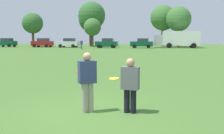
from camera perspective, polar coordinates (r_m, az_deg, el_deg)
The scene contains 18 objects.
ground_plane at distance 7.20m, azimuth -4.47°, elevation -10.04°, with size 141.24×141.24×0.00m, color #47702D.
player_thrower at distance 7.01m, azimuth -5.56°, elevation -2.66°, with size 0.54×0.46×1.66m.
player_defender at distance 6.95m, azimuth 4.10°, elevation -3.56°, with size 0.52×0.37×1.51m.
frisbee at distance 7.01m, azimuth 0.42°, elevation -2.63°, with size 0.27×0.27×0.07m.
traffic_cone at distance 15.08m, azimuth -7.45°, elevation -0.35°, with size 0.32×0.32×0.48m.
parked_car_near_left at distance 57.65m, azimuth -22.59°, elevation 5.08°, with size 4.31×2.43×1.82m.
parked_car_mid_left at distance 53.80m, azimuth -15.28°, elevation 5.28°, with size 4.31×2.43×1.82m.
parked_car_center at distance 51.27m, azimuth -9.70°, elevation 5.36°, with size 4.31×2.43×1.82m.
parked_car_mid_right at distance 48.76m, azimuth -1.15°, elevation 5.39°, with size 4.31×2.43×1.82m.
parked_car_near_right at distance 48.40m, azimuth 6.71°, elevation 5.33°, with size 4.31×2.43×1.82m.
box_truck at distance 50.42m, azimuth 14.43°, elevation 6.16°, with size 8.64×3.37×3.18m.
bystander_sideline_watcher at distance 43.86m, azimuth -6.86°, elevation 5.16°, with size 0.48×0.50×1.60m.
tree_west_maple at distance 58.55m, azimuth -17.33°, elevation 9.30°, with size 4.47×4.47×7.27m.
tree_center_elm at distance 57.56m, azimuth -4.84°, elevation 10.41°, with size 5.17×5.17×8.40m.
tree_east_birch at distance 57.79m, azimuth -4.54°, elevation 11.36°, with size 6.04×6.04×9.81m.
tree_east_oak at distance 54.42m, azimuth -4.40°, elevation 8.88°, with size 3.69×3.69×6.00m.
tree_far_east_pine at distance 57.87m, azimuth 11.35°, elevation 10.69°, with size 5.54×5.54×9.00m.
tree_far_west_pine at distance 54.81m, azimuth 14.66°, elevation 10.31°, with size 5.10×5.10×8.28m.
Camera 1 is at (1.24, -6.78, 2.08)m, focal length 40.89 mm.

